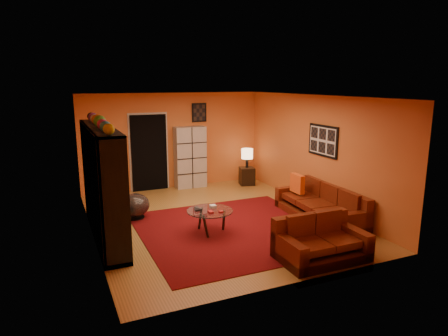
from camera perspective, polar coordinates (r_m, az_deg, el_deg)
name	(u,v)px	position (r m, az deg, el deg)	size (l,w,h in m)	color
floor	(216,220)	(8.61, -1.20, -7.38)	(6.00, 6.00, 0.00)	olive
ceiling	(215,96)	(8.11, -1.28, 10.19)	(6.00, 6.00, 0.00)	white
wall_back	(174,141)	(11.05, -7.22, 3.88)	(6.00, 6.00, 0.00)	orange
wall_front	(297,198)	(5.68, 10.46, -4.22)	(6.00, 6.00, 0.00)	orange
wall_left	(89,171)	(7.68, -18.74, -0.37)	(6.00, 6.00, 0.00)	orange
wall_right	(315,152)	(9.48, 12.87, 2.28)	(6.00, 6.00, 0.00)	orange
rug	(234,230)	(8.04, 1.40, -8.78)	(3.60, 3.60, 0.01)	#4E080C
doorway	(149,153)	(10.88, -10.65, 2.14)	(0.95, 0.10, 2.04)	black
wall_art_right	(323,141)	(9.19, 13.96, 3.81)	(0.03, 1.00, 0.70)	black
wall_art_back	(199,113)	(11.19, -3.57, 7.92)	(0.42, 0.03, 0.52)	black
entertainment_unit	(103,183)	(7.76, -16.96, -2.02)	(0.45, 3.00, 2.10)	black
tv	(106,187)	(7.74, -16.52, -2.61)	(0.12, 0.89, 0.51)	black
sofa	(323,206)	(8.85, 13.92, -5.25)	(1.06, 2.32, 0.85)	#51170A
loveseat	(319,241)	(6.94, 13.40, -10.15)	(1.46, 0.89, 0.85)	#51170A
throw_pillow	(297,183)	(9.20, 10.43, -2.19)	(0.12, 0.42, 0.42)	#F45C1B
coffee_table	(210,213)	(7.77, -2.03, -6.40)	(0.90, 0.90, 0.45)	silver
storage_cabinet	(190,157)	(11.06, -4.86, 1.55)	(0.85, 0.38, 1.69)	beige
bowl_chair	(134,205)	(8.81, -12.71, -5.23)	(0.66, 0.66, 0.54)	black
side_table	(247,176)	(11.41, 3.28, -1.16)	(0.40, 0.40, 0.50)	black
table_lamp	(247,154)	(11.28, 3.32, 1.99)	(0.32, 0.32, 0.54)	black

